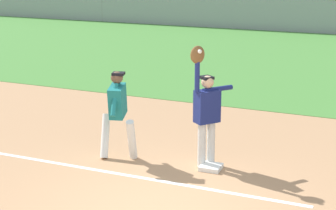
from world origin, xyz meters
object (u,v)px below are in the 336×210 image
Objects in this scene: fielder at (206,108)px; runner at (118,109)px; first_base at (211,167)px; parked_car_white at (216,6)px; parked_car_red at (287,9)px; baseball at (200,52)px.

fielder reaches higher than runner.
parked_car_white reaches higher than first_base.
fielder reaches higher than first_base.
runner is 24.61m from parked_car_white.
first_base is 0.22× the size of runner.
fielder reaches higher than parked_car_white.
parked_car_white is (-7.87, 23.49, -0.45)m from fielder.
first_base is at bearing -8.92° from runner.
first_base is 2.06m from runner.
first_base is 23.82m from parked_car_red.
fielder is at bearing -81.90° from parked_car_red.
fielder is at bearing 77.29° from baseball.
fielder is 0.52× the size of parked_car_red.
parked_car_red is (-3.48, 23.41, -0.45)m from fielder.
first_base is 0.09× the size of parked_car_red.
parked_car_white is at bearing 178.54° from parked_car_red.
parked_car_white is at bearing 108.24° from baseball.
baseball is (-0.21, -0.11, 2.15)m from first_base.
baseball is 23.94m from parked_car_red.
runner is at bearing -177.06° from baseball.
baseball is at bearing -12.11° from runner.
first_base is at bearing 28.06° from baseball.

